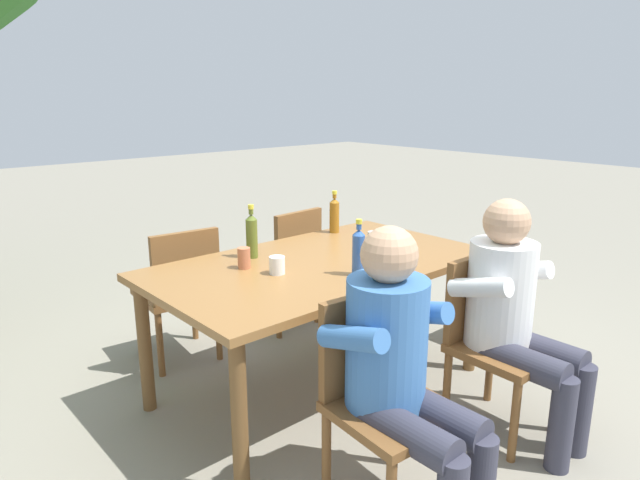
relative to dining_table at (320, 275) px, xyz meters
The scene contains 16 objects.
ground_plane 0.69m from the dining_table, ahead, with size 24.00×24.00×0.00m, color gray.
dining_table is the anchor object (origin of this frame).
chair_near_left 0.94m from the dining_table, 116.23° to the right, with size 0.48×0.48×0.87m.
chair_near_right 0.94m from the dining_table, 63.26° to the right, with size 0.45×0.45×0.87m.
chair_far_right 0.95m from the dining_table, 63.01° to the left, with size 0.48×0.48×0.87m.
chair_far_left 0.95m from the dining_table, 117.07° to the left, with size 0.48×0.48×0.87m.
person_in_white_shirt 1.02m from the dining_table, 113.87° to the right, with size 0.47×0.61×1.18m.
person_in_plaid_shirt 1.02m from the dining_table, 66.13° to the right, with size 0.47×0.61×1.18m.
bottle_olive 0.44m from the dining_table, 127.13° to the left, with size 0.06×0.06×0.30m.
bottle_amber 0.69m from the dining_table, 40.17° to the left, with size 0.06×0.06×0.28m.
bottle_blue 0.37m from the dining_table, 92.49° to the right, with size 0.06×0.06×0.29m.
cup_white 0.33m from the dining_table, behind, with size 0.08×0.08×0.09m, color white.
cup_terracotta 0.44m from the dining_table, 155.71° to the left, with size 0.07×0.07×0.11m, color #BC6B47.
cup_steel 0.49m from the dining_table, ahead, with size 0.07×0.07×0.08m, color #B2B7BC.
table_knife 0.39m from the dining_table, 20.54° to the right, with size 0.19×0.17×0.01m.
backpack_by_near_side 1.40m from the dining_table, 11.47° to the right, with size 0.32×0.24×0.42m.
Camera 1 is at (-1.93, -2.18, 1.65)m, focal length 31.29 mm.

